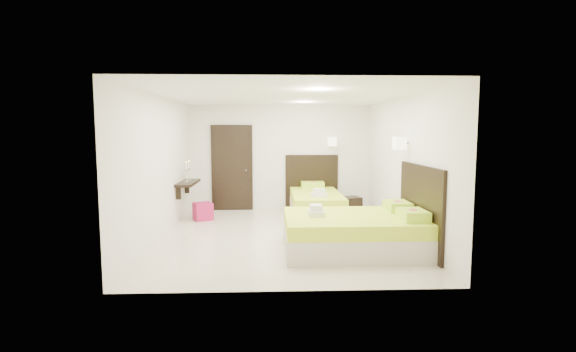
{
  "coord_description": "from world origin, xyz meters",
  "views": [
    {
      "loc": [
        -0.22,
        -7.67,
        1.94
      ],
      "look_at": [
        0.1,
        0.3,
        1.1
      ],
      "focal_mm": 26.0,
      "sensor_mm": 36.0,
      "label": 1
    }
  ],
  "objects_px": {
    "bed_double": "(358,230)",
    "ottoman": "(203,211)",
    "nightstand": "(350,205)",
    "bed_single": "(316,203)"
  },
  "relations": [
    {
      "from": "nightstand",
      "to": "ottoman",
      "type": "height_order",
      "value": "nightstand"
    },
    {
      "from": "nightstand",
      "to": "ottoman",
      "type": "xyz_separation_m",
      "value": [
        -3.41,
        -0.62,
        -0.01
      ]
    },
    {
      "from": "bed_single",
      "to": "nightstand",
      "type": "distance_m",
      "value": 0.97
    },
    {
      "from": "ottoman",
      "to": "bed_single",
      "type": "bearing_deg",
      "value": 5.1
    },
    {
      "from": "bed_double",
      "to": "nightstand",
      "type": "height_order",
      "value": "bed_double"
    },
    {
      "from": "nightstand",
      "to": "ottoman",
      "type": "bearing_deg",
      "value": 172.55
    },
    {
      "from": "nightstand",
      "to": "ottoman",
      "type": "relative_size",
      "value": 1.17
    },
    {
      "from": "bed_single",
      "to": "bed_double",
      "type": "distance_m",
      "value": 2.77
    },
    {
      "from": "bed_double",
      "to": "ottoman",
      "type": "distance_m",
      "value": 3.88
    },
    {
      "from": "bed_single",
      "to": "bed_double",
      "type": "xyz_separation_m",
      "value": [
        0.41,
        -2.74,
        0.0
      ]
    }
  ]
}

